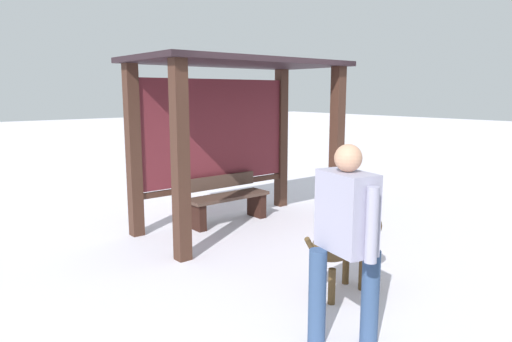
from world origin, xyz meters
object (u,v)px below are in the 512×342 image
at_px(dog, 345,241).
at_px(person_walking, 346,230).
at_px(bench_left_inside, 227,201).
at_px(bus_shelter, 231,111).

bearing_deg(dog, person_walking, -140.63).
bearing_deg(bench_left_inside, person_walking, -111.47).
bearing_deg(dog, bench_left_inside, 78.52).
relative_size(bus_shelter, person_walking, 1.92).
distance_m(bus_shelter, bench_left_inside, 1.37).
bearing_deg(bus_shelter, person_walking, -112.26).
bearing_deg(person_walking, bench_left_inside, 68.53).
bearing_deg(bus_shelter, bench_left_inside, 90.00).
relative_size(bench_left_inside, dog, 1.19).
height_order(bus_shelter, bench_left_inside, bus_shelter).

